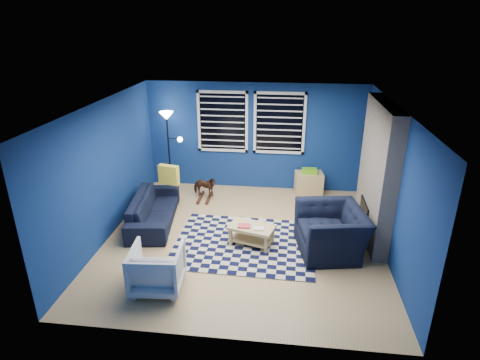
# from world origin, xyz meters

# --- Properties ---
(floor) EXTENTS (5.00, 5.00, 0.00)m
(floor) POSITION_xyz_m (0.00, 0.00, 0.00)
(floor) COLOR tan
(floor) RESTS_ON ground
(ceiling) EXTENTS (5.00, 5.00, 0.00)m
(ceiling) POSITION_xyz_m (0.00, 0.00, 2.50)
(ceiling) COLOR white
(ceiling) RESTS_ON wall_back
(wall_back) EXTENTS (5.00, 0.00, 5.00)m
(wall_back) POSITION_xyz_m (0.00, 2.50, 1.25)
(wall_back) COLOR navy
(wall_back) RESTS_ON floor
(wall_left) EXTENTS (0.00, 5.00, 5.00)m
(wall_left) POSITION_xyz_m (-2.50, 0.00, 1.25)
(wall_left) COLOR navy
(wall_left) RESTS_ON floor
(wall_right) EXTENTS (0.00, 5.00, 5.00)m
(wall_right) POSITION_xyz_m (2.50, 0.00, 1.25)
(wall_right) COLOR navy
(wall_right) RESTS_ON floor
(fireplace) EXTENTS (0.65, 2.00, 2.50)m
(fireplace) POSITION_xyz_m (2.36, 0.50, 1.20)
(fireplace) COLOR gray
(fireplace) RESTS_ON floor
(window_left) EXTENTS (1.17, 0.06, 1.42)m
(window_left) POSITION_xyz_m (-0.75, 2.46, 1.60)
(window_left) COLOR black
(window_left) RESTS_ON wall_back
(window_right) EXTENTS (1.17, 0.06, 1.42)m
(window_right) POSITION_xyz_m (0.55, 2.46, 1.60)
(window_right) COLOR black
(window_right) RESTS_ON wall_back
(tv) EXTENTS (0.07, 1.00, 0.58)m
(tv) POSITION_xyz_m (2.45, 2.00, 1.40)
(tv) COLOR black
(tv) RESTS_ON wall_right
(rug) EXTENTS (2.55, 2.07, 0.02)m
(rug) POSITION_xyz_m (0.05, -0.16, 0.01)
(rug) COLOR black
(rug) RESTS_ON floor
(sofa) EXTENTS (2.04, 1.02, 0.57)m
(sofa) POSITION_xyz_m (-1.83, 0.46, 0.29)
(sofa) COLOR black
(sofa) RESTS_ON floor
(armchair_big) EXTENTS (1.40, 1.28, 0.79)m
(armchair_big) POSITION_xyz_m (1.56, -0.21, 0.40)
(armchair_big) COLOR black
(armchair_big) RESTS_ON floor
(armchair_bent) EXTENTS (0.81, 0.83, 0.70)m
(armchair_bent) POSITION_xyz_m (-1.11, -1.58, 0.35)
(armchair_bent) COLOR gray
(armchair_bent) RESTS_ON floor
(rocking_horse) EXTENTS (0.35, 0.60, 0.48)m
(rocking_horse) POSITION_xyz_m (-1.06, 1.66, 0.31)
(rocking_horse) COLOR #4A3018
(rocking_horse) RESTS_ON floor
(coffee_table) EXTENTS (0.89, 0.66, 0.40)m
(coffee_table) POSITION_xyz_m (0.18, -0.17, 0.28)
(coffee_table) COLOR tan
(coffee_table) RESTS_ON rug
(cabinet) EXTENTS (0.67, 0.49, 0.61)m
(cabinet) POSITION_xyz_m (1.28, 2.25, 0.27)
(cabinet) COLOR tan
(cabinet) RESTS_ON floor
(floor_lamp) EXTENTS (0.51, 0.31, 1.87)m
(floor_lamp) POSITION_xyz_m (-1.95, 2.15, 1.53)
(floor_lamp) COLOR black
(floor_lamp) RESTS_ON floor
(throw_pillow) EXTENTS (0.45, 0.22, 0.41)m
(throw_pillow) POSITION_xyz_m (-1.68, 1.11, 0.78)
(throw_pillow) COLOR yellow
(throw_pillow) RESTS_ON sofa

